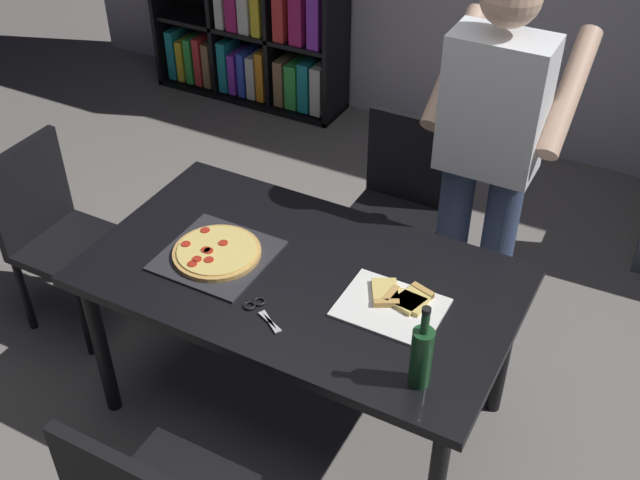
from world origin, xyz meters
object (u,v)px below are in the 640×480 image
Objects in this scene: dining_table at (301,288)px; wine_bottle at (421,356)px; chair_far_side at (399,198)px; pepperoni_pizza_on_tray at (217,253)px; kitchen_scissors at (260,310)px; person_serving_pizza at (488,155)px; chair_left_end at (54,227)px.

wine_bottle is at bearing -26.66° from dining_table.
chair_far_side is (0.00, 0.95, -0.16)m from dining_table.
chair_far_side is 1.42m from wine_bottle.
pepperoni_pizza_on_tray is 1.25× the size of wine_bottle.
pepperoni_pizza_on_tray is at bearing 148.83° from kitchen_scissors.
person_serving_pizza reaches higher than chair_far_side.
chair_far_side is 2.27× the size of pepperoni_pizza_on_tray.
wine_bottle reaches higher than chair_left_end.
pepperoni_pizza_on_tray is at bearing -134.33° from person_serving_pizza.
person_serving_pizza reaches higher than wine_bottle.
wine_bottle is at bearing -4.17° from kitchen_scissors.
person_serving_pizza is (0.45, 0.73, 0.32)m from dining_table.
dining_table is 4.02× the size of pepperoni_pizza_on_tray.
chair_left_end is 4.66× the size of kitchen_scissors.
dining_table is 8.25× the size of kitchen_scissors.
chair_left_end is (-1.28, -0.95, 0.00)m from chair_far_side.
dining_table is 0.91m from person_serving_pizza.
dining_table is 0.91× the size of person_serving_pizza.
chair_far_side is at bearing 36.38° from chair_left_end.
person_serving_pizza is at bearing 97.99° from wine_bottle.
chair_left_end is at bearing -143.62° from chair_far_side.
chair_left_end is 1.94m from person_serving_pizza.
pepperoni_pizza_on_tray is (-0.33, -0.07, 0.09)m from dining_table.
wine_bottle reaches higher than pepperoni_pizza_on_tray.
chair_far_side is 1.59m from chair_left_end.
person_serving_pizza is at bearing 45.67° from pepperoni_pizza_on_tray.
wine_bottle is at bearing -82.01° from person_serving_pizza.
dining_table is 0.27m from kitchen_scissors.
kitchen_scissors is (-0.47, -0.98, -0.24)m from person_serving_pizza.
wine_bottle is at bearing -64.55° from chair_far_side.
chair_left_end reaches higher than dining_table.
pepperoni_pizza_on_tray is 0.95m from wine_bottle.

